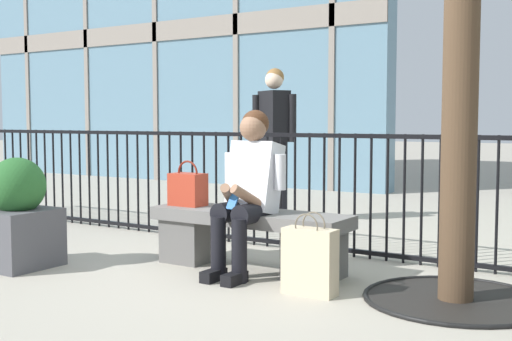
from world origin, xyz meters
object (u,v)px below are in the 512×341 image
at_px(shopping_bag, 310,261).
at_px(planter, 18,217).
at_px(handbag_on_bench, 188,189).
at_px(bystander_at_railing, 274,132).
at_px(seated_person_with_phone, 248,186).
at_px(stone_bench, 249,234).

height_order(shopping_bag, planter, planter).
distance_m(shopping_bag, planter, 2.35).
bearing_deg(planter, handbag_on_bench, 41.84).
relative_size(bystander_at_railing, planter, 2.01).
bearing_deg(handbag_on_bench, seated_person_with_phone, -10.24).
height_order(stone_bench, bystander_at_railing, bystander_at_railing).
bearing_deg(stone_bench, planter, -150.39).
bearing_deg(handbag_on_bench, bystander_at_railing, 102.21).
height_order(seated_person_with_phone, planter, seated_person_with_phone).
distance_m(handbag_on_bench, bystander_at_railing, 2.20).
height_order(handbag_on_bench, shopping_bag, handbag_on_bench).
height_order(handbag_on_bench, planter, planter).
xyz_separation_m(seated_person_with_phone, bystander_at_railing, (-1.11, 2.23, 0.35)).
height_order(stone_bench, handbag_on_bench, handbag_on_bench).
relative_size(shopping_bag, bystander_at_railing, 0.32).
bearing_deg(stone_bench, bystander_at_railing, 116.25).
xyz_separation_m(handbag_on_bench, bystander_at_railing, (-0.46, 2.11, 0.41)).
bearing_deg(shopping_bag, planter, -167.90).
distance_m(stone_bench, planter, 1.80).
bearing_deg(stone_bench, handbag_on_bench, -179.01).
bearing_deg(stone_bench, seated_person_with_phone, -59.21).
relative_size(stone_bench, handbag_on_bench, 4.39).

